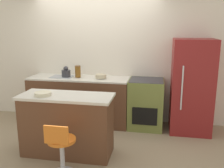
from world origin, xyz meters
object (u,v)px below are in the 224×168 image
(mixing_bowl, at_px, (101,76))
(oven_range, at_px, (146,104))
(kettle, at_px, (66,73))
(refrigerator, at_px, (191,86))
(stool_chair, at_px, (61,150))

(mixing_bowl, bearing_deg, oven_range, 1.15)
(oven_range, height_order, kettle, kettle)
(refrigerator, relative_size, mixing_bowl, 8.14)
(oven_range, xyz_separation_m, mixing_bowl, (-0.88, -0.02, 0.51))
(kettle, height_order, mixing_bowl, kettle)
(kettle, bearing_deg, stool_chair, -71.79)
(stool_chair, distance_m, kettle, 2.06)
(refrigerator, xyz_separation_m, kettle, (-2.42, 0.00, 0.17))
(stool_chair, bearing_deg, refrigerator, 45.72)
(oven_range, height_order, refrigerator, refrigerator)
(oven_range, xyz_separation_m, refrigerator, (0.82, -0.02, 0.39))
(refrigerator, relative_size, kettle, 7.97)
(oven_range, distance_m, stool_chair, 2.12)
(kettle, relative_size, mixing_bowl, 1.02)
(oven_range, bearing_deg, stool_chair, -117.71)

